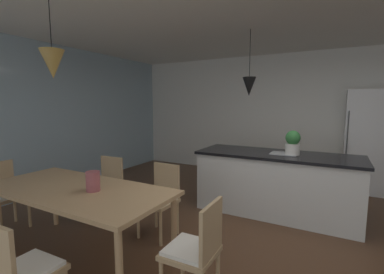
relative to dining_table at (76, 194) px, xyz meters
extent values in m
cube|color=#4C301E|center=(1.75, 1.17, -0.71)|extent=(10.00, 8.40, 0.04)
cube|color=white|center=(1.75, 4.43, 0.66)|extent=(10.00, 0.12, 2.70)
cube|color=#9EB7C6|center=(-2.31, 1.17, 0.66)|extent=(0.06, 8.40, 2.70)
cube|color=tan|center=(0.00, 0.00, 0.05)|extent=(2.05, 0.92, 0.04)
cylinder|color=tan|center=(-0.94, 0.38, -0.32)|extent=(0.06, 0.06, 0.74)
cylinder|color=tan|center=(0.94, 0.38, -0.32)|extent=(0.06, 0.06, 0.74)
cylinder|color=tan|center=(0.94, -0.38, -0.32)|extent=(0.06, 0.06, 0.74)
cube|color=tan|center=(0.46, 0.78, -0.26)|extent=(0.42, 0.42, 0.04)
cube|color=white|center=(0.46, 0.78, -0.23)|extent=(0.38, 0.38, 0.03)
cube|color=tan|center=(0.47, 0.96, -0.03)|extent=(0.38, 0.05, 0.42)
cylinder|color=tan|center=(0.62, 0.60, -0.49)|extent=(0.04, 0.04, 0.41)
cylinder|color=tan|center=(0.28, 0.62, -0.49)|extent=(0.04, 0.04, 0.41)
cylinder|color=tan|center=(0.64, 0.94, -0.49)|extent=(0.04, 0.04, 0.41)
cylinder|color=tan|center=(0.30, 0.96, -0.49)|extent=(0.04, 0.04, 0.41)
cylinder|color=tan|center=(-0.29, -0.61, -0.49)|extent=(0.04, 0.04, 0.41)
cube|color=tan|center=(1.34, 0.00, -0.26)|extent=(0.41, 0.41, 0.04)
cube|color=white|center=(1.34, 0.00, -0.23)|extent=(0.37, 0.37, 0.03)
cube|color=tan|center=(1.52, 0.00, -0.03)|extent=(0.04, 0.38, 0.42)
cylinder|color=tan|center=(1.17, 0.17, -0.49)|extent=(0.04, 0.04, 0.41)
cylinder|color=tan|center=(1.51, 0.17, -0.49)|extent=(0.04, 0.04, 0.41)
cube|color=tan|center=(-0.46, 0.78, -0.26)|extent=(0.42, 0.42, 0.04)
cube|color=white|center=(-0.46, 0.78, -0.23)|extent=(0.37, 0.37, 0.03)
cube|color=tan|center=(-0.47, 0.96, -0.03)|extent=(0.38, 0.05, 0.42)
cylinder|color=tan|center=(-0.28, 0.62, -0.49)|extent=(0.04, 0.04, 0.41)
cylinder|color=tan|center=(-0.62, 0.61, -0.49)|extent=(0.04, 0.04, 0.41)
cylinder|color=tan|center=(-0.30, 0.96, -0.49)|extent=(0.04, 0.04, 0.41)
cylinder|color=tan|center=(-0.64, 0.95, -0.49)|extent=(0.04, 0.04, 0.41)
cube|color=tan|center=(-1.34, 0.00, -0.26)|extent=(0.40, 0.40, 0.04)
cube|color=white|center=(-1.34, 0.00, -0.23)|extent=(0.36, 0.36, 0.03)
cylinder|color=tan|center=(-1.17, 0.17, -0.49)|extent=(0.04, 0.04, 0.41)
cylinder|color=tan|center=(-1.17, -0.17, -0.49)|extent=(0.04, 0.04, 0.41)
cylinder|color=tan|center=(-1.51, 0.17, -0.49)|extent=(0.04, 0.04, 0.41)
cube|color=tan|center=(0.46, -0.78, -0.26)|extent=(0.41, 0.41, 0.04)
cube|color=white|center=(0.46, -0.78, -0.23)|extent=(0.37, 0.37, 0.03)
cube|color=silver|center=(1.58, 2.19, -0.25)|extent=(2.21, 0.79, 0.88)
cube|color=black|center=(1.58, 2.19, 0.19)|extent=(2.27, 0.85, 0.04)
cube|color=gray|center=(1.67, 2.19, 0.21)|extent=(0.36, 0.30, 0.01)
cube|color=silver|center=(2.80, 4.03, 0.24)|extent=(0.69, 0.64, 1.87)
cylinder|color=#4C4C4C|center=(2.50, 3.69, 0.24)|extent=(0.02, 0.02, 1.12)
cylinder|color=black|center=(-0.14, -0.07, 1.72)|extent=(0.01, 0.01, 0.56)
cone|color=olive|center=(-0.14, -0.07, 1.31)|extent=(0.23, 0.23, 0.28)
cylinder|color=black|center=(1.14, 2.19, 1.66)|extent=(0.01, 0.01, 0.69)
cone|color=black|center=(1.14, 2.19, 1.18)|extent=(0.20, 0.20, 0.27)
cylinder|color=beige|center=(1.79, 2.19, 0.28)|extent=(0.20, 0.20, 0.16)
sphere|color=#2D6B33|center=(1.79, 2.19, 0.45)|extent=(0.20, 0.20, 0.20)
cylinder|color=#994C51|center=(0.24, 0.02, 0.16)|extent=(0.13, 0.13, 0.20)
camera|label=1|loc=(2.31, -1.76, 0.92)|focal=24.95mm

